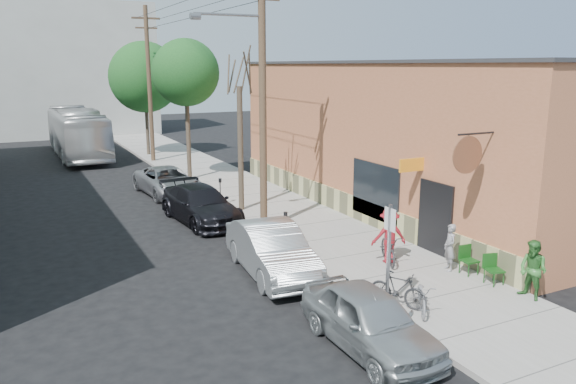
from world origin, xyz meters
name	(u,v)px	position (x,y,z in m)	size (l,w,h in m)	color
ground	(248,278)	(0.00, 0.00, 0.00)	(120.00, 120.00, 0.00)	black
sidewalk	(242,192)	(4.25, 11.00, 0.07)	(4.50, 58.00, 0.15)	gray
cafe_building	(390,137)	(8.99, 4.99, 3.30)	(6.60, 20.20, 6.61)	#AD6340
end_cap_building	(51,70)	(-2.00, 42.00, 6.00)	(18.00, 8.00, 12.00)	#ADADA8
sign_post	(389,246)	(2.35, -3.91, 1.83)	(0.07, 0.45, 2.80)	slate
parking_meter_near	(286,223)	(2.25, 1.91, 0.98)	(0.14, 0.14, 1.24)	slate
parking_meter_far	(220,187)	(2.25, 8.61, 0.98)	(0.14, 0.14, 1.24)	slate
utility_pole_near	(261,93)	(2.39, 4.23, 5.41)	(3.57, 0.28, 10.00)	#503A28
utility_pole_far	(149,82)	(2.45, 22.36, 5.34)	(1.80, 0.28, 10.00)	#503A28
tree_bare	(240,149)	(2.80, 7.42, 2.85)	(0.24, 0.24, 5.40)	#44392C
tree_leafy_mid	(186,73)	(2.80, 15.19, 6.01)	(3.65, 3.65, 7.70)	#44392C
tree_leafy_far	(145,77)	(2.80, 25.20, 5.60)	(4.95, 4.95, 7.93)	#44392C
patio_chair_a	(469,260)	(6.04, -3.09, 0.59)	(0.50, 0.50, 0.88)	#124213
patio_chair_b	(494,270)	(6.10, -4.03, 0.59)	(0.50, 0.50, 0.88)	#124213
patron_grey	(450,247)	(5.73, -2.55, 0.90)	(0.54, 0.36, 1.49)	gray
patron_green	(533,270)	(6.20, -5.26, 0.98)	(0.81, 0.63, 1.66)	#2E6B2B
cyclist	(389,236)	(4.49, -1.09, 1.04)	(1.15, 0.66, 1.78)	maroon
cyclist_bike	(389,248)	(4.49, -1.09, 0.63)	(0.64, 1.82, 0.96)	black
parked_bike_a	(398,289)	(2.63, -4.01, 0.63)	(0.45, 1.59, 0.95)	black
parked_bike_b	(422,296)	(3.00, -4.55, 0.56)	(0.55, 1.57, 0.83)	slate
car_0	(369,320)	(0.80, -5.33, 0.72)	(1.69, 4.20, 1.43)	#A2A7A9
car_1	(272,250)	(0.80, -0.03, 0.80)	(1.69, 4.84, 1.60)	#B1B6B9
car_2	(201,204)	(0.72, 6.79, 0.74)	(2.08, 5.13, 1.49)	black
car_3	(168,181)	(0.80, 12.35, 0.70)	(2.31, 5.01, 1.39)	gray
bus	(77,133)	(-1.72, 27.27, 1.71)	(2.88, 12.30, 3.43)	silver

